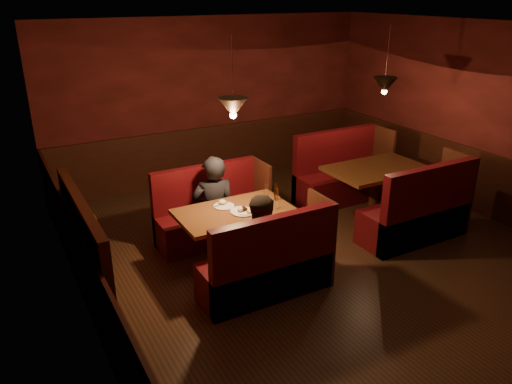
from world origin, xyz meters
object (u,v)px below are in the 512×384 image
main_bench_far (211,217)px  main_bench_near (270,269)px  main_table (236,223)px  diner_a (213,190)px  diner_b (265,229)px  second_bench_near (419,216)px  second_table (376,181)px  second_bench_far (340,178)px

main_bench_far → main_bench_near: 1.61m
main_table → diner_a: size_ratio=0.86×
diner_b → second_bench_near: bearing=22.6°
main_bench_near → second_table: 2.71m
main_table → main_bench_far: bearing=89.0°
main_bench_far → second_table: bearing=-12.7°
second_table → second_bench_near: second_bench_near is taller
main_bench_near → diner_b: bearing=75.0°
diner_a → main_bench_far: bearing=-87.6°
main_table → main_bench_near: bearing=-89.0°
main_bench_near → diner_a: (-0.05, 1.41, 0.48)m
main_table → second_bench_near: 2.61m
second_bench_near → main_bench_far: bearing=150.2°
main_bench_near → diner_a: 1.49m
second_table → second_bench_far: size_ratio=0.90×
second_table → main_table: bearing=-174.4°
second_table → main_bench_far: bearing=167.3°
second_bench_far → diner_b: size_ratio=1.09×
main_bench_far → diner_b: 1.46m
main_table → second_bench_near: bearing=-14.1°
second_bench_near → diner_a: (-2.56, 1.23, 0.45)m
second_bench_far → diner_a: bearing=-168.5°
main_bench_near → diner_a: size_ratio=0.95×
main_bench_far → main_bench_near: bearing=-90.0°
main_bench_near → second_table: bearing=23.0°
second_bench_far → second_bench_near: (0.00, -1.75, 0.00)m
main_bench_near → second_table: main_bench_near is taller
second_bench_far → main_bench_near: bearing=-142.4°
main_bench_far → diner_b: size_ratio=1.05×
diner_b → main_bench_far: bearing=115.6°
main_bench_far → second_bench_far: (2.51, 0.32, 0.03)m
main_bench_far → second_bench_far: size_ratio=0.96×
main_table → main_bench_far: size_ratio=0.91×
diner_a → second_bench_near: bearing=169.2°
main_bench_far → second_table: (2.48, -0.56, 0.27)m
main_bench_near → second_bench_near: second_bench_near is taller
main_bench_near → diner_a: bearing=91.9°
second_bench_far → diner_b: 3.02m
main_bench_near → second_table: size_ratio=1.06×
main_bench_far → main_bench_near: (0.00, -1.61, 0.00)m
second_bench_near → main_bench_near: bearing=-176.0°
main_table → main_bench_far: main_bench_far is taller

